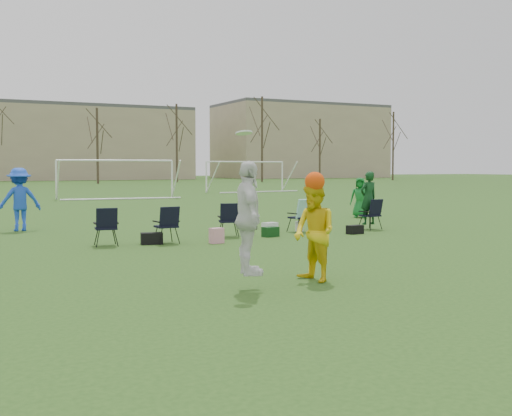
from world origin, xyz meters
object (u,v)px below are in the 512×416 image
center_contest (284,225)px  fielder_green_far (360,197)px  goal_mid (116,168)px  fielder_blue (20,199)px  goal_right (246,168)px

center_contest → fielder_green_far: bearing=49.6°
goal_mid → fielder_green_far: bearing=-72.6°
fielder_blue → goal_right: (19.91, 25.37, 0.94)m
fielder_green_far → goal_mid: (-4.71, 19.69, 1.14)m
fielder_green_far → center_contest: 15.01m
goal_mid → goal_right: 13.42m
fielder_blue → center_contest: (2.88, -11.75, 0.05)m
fielder_blue → fielder_green_far: size_ratio=1.25×
fielder_blue → fielder_green_far: 12.63m
fielder_blue → center_contest: size_ratio=0.77×
fielder_green_far → center_contest: bearing=-88.5°
center_contest → goal_mid: (5.03, 31.12, 0.90)m
fielder_green_far → goal_right: goal_right is taller
fielder_blue → goal_mid: bearing=-114.6°
fielder_blue → center_contest: 12.10m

